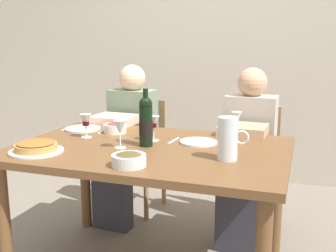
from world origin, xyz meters
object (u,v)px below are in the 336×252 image
water_pitcher (228,141)px  diner_right (247,150)px  wine_glass_spare (236,119)px  diner_left (126,139)px  chair_left (140,147)px  wine_bottle (146,122)px  salad_bowl (115,128)px  olive_bowl (129,159)px  wine_glass_left_diner (86,121)px  wine_glass_centre (120,128)px  dining_table (150,163)px  chair_right (252,158)px  wine_glass_right_diner (153,123)px  dinner_plate_left_setting (198,142)px  baked_tart (36,147)px  dinner_plate_right_setting (83,129)px

water_pitcher → diner_right: size_ratio=0.18×
wine_glass_spare → diner_left: (-0.86, 0.27, -0.25)m
water_pitcher → diner_left: bearing=139.0°
chair_left → diner_right: 0.94m
wine_bottle → salad_bowl: 0.41m
olive_bowl → wine_glass_left_diner: 0.66m
wine_glass_centre → wine_glass_left_diner: bearing=151.9°
dining_table → salad_bowl: 0.44m
dining_table → diner_left: 0.82m
dining_table → wine_glass_left_diner: size_ratio=10.40×
olive_bowl → diner_left: (-0.49, 1.04, -0.18)m
olive_bowl → chair_right: (0.42, 1.23, -0.30)m
wine_bottle → wine_glass_centre: bearing=-141.7°
dining_table → wine_glass_spare: size_ratio=9.86×
chair_left → chair_right: bearing=-179.2°
diner_left → chair_right: diner_left is taller
wine_glass_right_diner → diner_right: diner_right is taller
wine_bottle → chair_left: (-0.42, 0.90, -0.40)m
dinner_plate_left_setting → wine_glass_spare: bearing=54.5°
baked_tart → diner_left: bearing=85.9°
wine_bottle → chair_left: bearing=114.8°
dinner_plate_right_setting → chair_left: chair_left is taller
wine_glass_spare → diner_left: diner_left is taller
dining_table → wine_glass_left_diner: (-0.45, 0.08, 0.19)m
wine_glass_spare → dinner_plate_left_setting: (-0.17, -0.24, -0.10)m
wine_glass_left_diner → wine_bottle: bearing=-9.6°
chair_right → wine_glass_centre: bearing=60.0°
olive_bowl → wine_glass_left_diner: bearing=137.2°
water_pitcher → olive_bowl: size_ratio=1.32×
dining_table → chair_left: bearing=116.0°
wine_bottle → wine_glass_left_diner: size_ratio=2.23×
dinner_plate_left_setting → diner_right: 0.53m
wine_bottle → salad_bowl: (-0.31, 0.25, -0.10)m
olive_bowl → wine_glass_centre: size_ratio=1.06×
water_pitcher → dinner_plate_left_setting: bearing=128.3°
dining_table → diner_right: bearing=54.8°
wine_glass_left_diner → wine_glass_right_diner: 0.42m
wine_glass_spare → chair_right: bearing=84.0°
wine_bottle → dinner_plate_right_setting: (-0.55, 0.26, -0.13)m
water_pitcher → chair_left: size_ratio=0.25×
wine_glass_right_diner → diner_right: 0.73m
salad_bowl → dinner_plate_left_setting: 0.58m
dinner_plate_left_setting → chair_left: 1.04m
baked_tart → wine_glass_spare: 1.17m
dinner_plate_left_setting → diner_right: bearing=65.2°
wine_glass_spare → wine_glass_right_diner: bearing=-147.9°
olive_bowl → wine_glass_centre: 0.34m
water_pitcher → baked_tart: (-0.98, -0.18, -0.07)m
salad_bowl → chair_right: size_ratio=0.16×
diner_right → wine_bottle: bearing=54.8°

